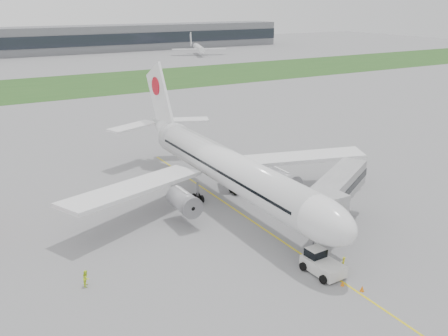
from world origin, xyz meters
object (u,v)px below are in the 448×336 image
pushback_tug (321,263)px  ground_crew_near (343,264)px  airliner (224,165)px  jet_bridge (337,190)px

pushback_tug → ground_crew_near: pushback_tug is taller
airliner → pushback_tug: airliner is taller
jet_bridge → ground_crew_near: bearing=-157.2°
airliner → jet_bridge: airliner is taller
airliner → ground_crew_near: 23.71m
airliner → ground_crew_near: (1.53, -23.17, -4.80)m
pushback_tug → jet_bridge: 11.65m
airliner → pushback_tug: size_ratio=11.20×
pushback_tug → ground_crew_near: size_ratio=2.79×
pushback_tug → airliner: bearing=85.6°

